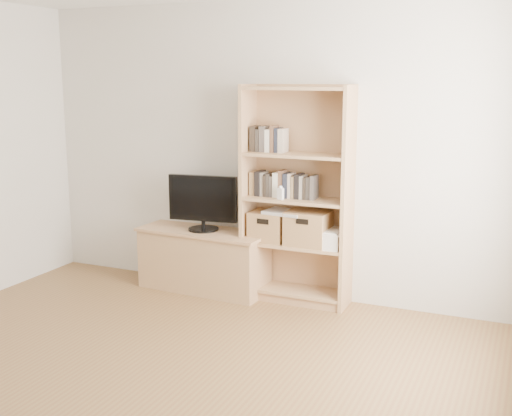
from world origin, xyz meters
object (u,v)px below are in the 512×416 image
Objects in this scene: tv_stand at (204,261)px; basket_right at (308,228)px; baby_monitor at (281,194)px; laptop at (285,212)px; television at (203,203)px; basket_left at (269,226)px; bookshelf at (296,196)px.

basket_right reaches higher than tv_stand.
baby_monitor is 0.28× the size of laptop.
television is 2.07× the size of basket_left.
bookshelf is 6.02× the size of basket_left.
laptop is at bearing -173.86° from basket_right.
basket_left is (-0.15, 0.10, -0.32)m from baby_monitor.
basket_left is 0.88× the size of basket_right.
television reaches higher than tv_stand.
basket_left is at bearing -3.02° from television.
tv_stand is at bearing -173.48° from basket_left.
tv_stand is 1.05m from baby_monitor.
television is at bearing 0.00° from tv_stand.
television is (-0.88, -0.05, -0.12)m from bookshelf.
bookshelf is 2.91× the size of television.
basket_right is (0.37, -0.00, 0.02)m from basket_left.
laptop is at bearing 95.42° from baby_monitor.
baby_monitor reaches higher than basket_right.
tv_stand is 3.38× the size of laptop.
television is 1.81× the size of basket_right.
bookshelf is at bearing 59.88° from baby_monitor.
laptop is (0.79, 0.03, -0.03)m from television.
basket_right is at bearing -4.66° from television.
basket_left is at bearing -178.02° from basket_right.
tv_stand is 3.31× the size of basket_right.
tv_stand is 3.78× the size of basket_left.
tv_stand is at bearing -175.19° from basket_right.
laptop is (-0.09, -0.02, -0.15)m from bookshelf.
television is at bearing -168.82° from baby_monitor.
basket_left is (0.63, 0.05, -0.17)m from television.
television reaches higher than basket_right.
basket_left is at bearing -178.28° from laptop.
laptop is (0.01, 0.08, -0.18)m from baby_monitor.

